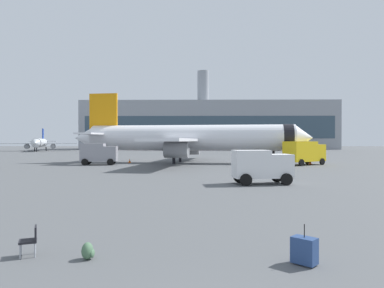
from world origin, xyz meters
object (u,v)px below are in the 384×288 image
object	(u,v)px
cargo_van	(261,165)
safety_cone_mid	(310,161)
service_truck	(99,153)
traveller_backpack	(88,251)
safety_cone_near	(291,163)
gate_chair	(31,239)
rolling_suitcase	(304,250)
airplane_taxiing	(40,143)
safety_cone_far	(130,161)
fuel_truck	(304,152)
airplane_at_gate	(189,138)

from	to	relation	value
cargo_van	safety_cone_mid	xyz separation A→B (m)	(10.80, 23.23, -1.04)
service_truck	traveller_backpack	world-z (taller)	service_truck
safety_cone_near	safety_cone_mid	size ratio (longest dim) A/B	0.72
safety_cone_near	gate_chair	xyz separation A→B (m)	(-17.17, -38.36, 0.20)
cargo_van	traveller_backpack	bearing A→B (deg)	-113.93
safety_cone_mid	rolling_suitcase	xyz separation A→B (m)	(-12.76, -41.41, -0.02)
safety_cone_mid	traveller_backpack	bearing A→B (deg)	-114.51
cargo_van	rolling_suitcase	size ratio (longest dim) A/B	4.20
service_truck	rolling_suitcase	size ratio (longest dim) A/B	4.51
airplane_taxiing	service_truck	distance (m)	72.52
safety_cone_far	rolling_suitcase	size ratio (longest dim) A/B	0.57
service_truck	cargo_van	size ratio (longest dim) A/B	1.07
safety_cone_near	fuel_truck	bearing A→B (deg)	23.83
airplane_at_gate	fuel_truck	size ratio (longest dim) A/B	5.66
airplane_taxiing	gate_chair	bearing A→B (deg)	-66.51
fuel_truck	cargo_van	world-z (taller)	fuel_truck
airplane_at_gate	traveller_backpack	xyz separation A→B (m)	(-1.69, -43.71, -3.42)
airplane_at_gate	rolling_suitcase	bearing A→B (deg)	-84.46
fuel_truck	traveller_backpack	bearing A→B (deg)	-113.79
fuel_truck	rolling_suitcase	xyz separation A→B (m)	(-11.45, -39.84, -1.38)
airplane_taxiing	traveller_backpack	distance (m)	112.47
gate_chair	fuel_truck	bearing A→B (deg)	63.97
airplane_at_gate	traveller_backpack	size ratio (longest dim) A/B	74.47
service_truck	gate_chair	bearing A→B (deg)	-77.38
airplane_taxiing	safety_cone_near	distance (m)	88.78
fuel_truck	safety_cone_far	bearing A→B (deg)	169.93
service_truck	safety_cone_near	world-z (taller)	service_truck
cargo_van	traveller_backpack	world-z (taller)	cargo_van
cargo_van	safety_cone_mid	distance (m)	25.64
service_truck	gate_chair	world-z (taller)	service_truck
airplane_at_gate	service_truck	distance (m)	13.11
airplane_at_gate	safety_cone_mid	world-z (taller)	airplane_at_gate
fuel_truck	safety_cone_near	bearing A→B (deg)	-156.17
airplane_at_gate	safety_cone_near	world-z (taller)	airplane_at_gate
airplane_at_gate	cargo_van	bearing A→B (deg)	-76.46
rolling_suitcase	gate_chair	xyz separation A→B (m)	(-7.72, 0.60, 0.11)
safety_cone_mid	gate_chair	world-z (taller)	gate_chair
airplane_taxiing	safety_cone_far	size ratio (longest dim) A/B	38.25
airplane_at_gate	gate_chair	bearing A→B (deg)	-94.53
service_truck	rolling_suitcase	distance (m)	43.02
airplane_taxiing	cargo_van	world-z (taller)	airplane_taxiing
rolling_suitcase	traveller_backpack	world-z (taller)	rolling_suitcase
service_truck	traveller_backpack	bearing A→B (deg)	-75.06
airplane_taxiing	safety_cone_mid	xyz separation A→B (m)	(64.91, -61.45, -2.11)
fuel_truck	airplane_taxiing	bearing A→B (deg)	135.27
fuel_truck	traveller_backpack	size ratio (longest dim) A/B	13.15
fuel_truck	traveller_backpack	distance (m)	43.20
service_truck	airplane_taxiing	bearing A→B (deg)	119.47
airplane_taxiing	service_truck	world-z (taller)	airplane_taxiing
service_truck	fuel_truck	xyz separation A→B (m)	(27.92, 0.12, 0.16)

